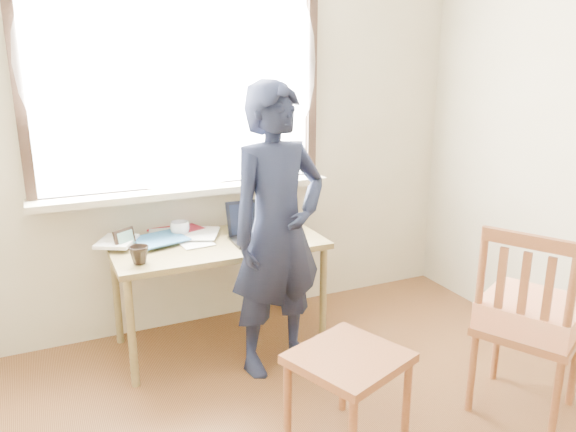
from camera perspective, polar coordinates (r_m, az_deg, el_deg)
name	(u,v)px	position (r m, az deg, el deg)	size (l,w,h in m)	color
room_shell	(363,88)	(1.93, 7.62, 12.79)	(3.52, 4.02, 2.61)	beige
desk	(218,253)	(3.40, -7.10, -3.73)	(1.24, 0.62, 0.67)	brown
laptop	(256,230)	(3.41, -3.23, -1.43)	(0.33, 0.27, 0.22)	black
mug_white	(180,229)	(3.51, -10.92, -1.28)	(0.12, 0.12, 0.09)	white
mug_dark	(139,255)	(3.10, -14.88, -3.84)	(0.10, 0.10, 0.10)	black
mouse	(297,233)	(3.45, 0.92, -1.77)	(0.10, 0.07, 0.04)	black
desk_clutter	(155,236)	(3.49, -13.34, -1.98)	(0.71, 0.51, 0.04)	white
book_a	(149,237)	(3.50, -13.92, -2.10)	(0.20, 0.26, 0.02)	white
book_b	(268,221)	(3.74, -2.03, -0.51)	(0.17, 0.23, 0.02)	white
picture_frame	(125,240)	(3.35, -16.25, -2.35)	(0.13, 0.09, 0.11)	black
work_chair	(348,369)	(2.61, 6.15, -15.17)	(0.58, 0.57, 0.47)	brown
side_chair	(530,317)	(3.01, 23.35, -9.36)	(0.59, 0.60, 0.98)	brown
person	(278,232)	(3.07, -1.05, -1.59)	(0.59, 0.39, 1.62)	black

